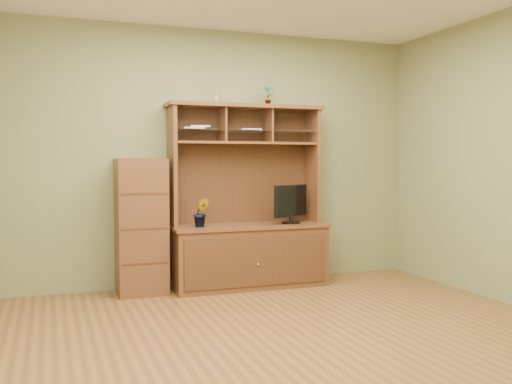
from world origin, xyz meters
TOP-DOWN VIEW (x-y plane):
  - room at (0.00, 0.00)m, footprint 4.54×4.04m
  - media_hutch at (0.25, 1.73)m, footprint 1.66×0.61m
  - monitor at (0.71, 1.64)m, footprint 0.47×0.29m
  - orchid_plant at (-0.27, 1.65)m, footprint 0.19×0.17m
  - top_plant at (0.50, 1.80)m, footprint 0.13×0.10m
  - reed_diffuser at (-0.07, 1.81)m, footprint 0.05×0.05m
  - magazines at (-0.08, 1.80)m, footprint 0.84×0.19m
  - side_cabinet at (-0.85, 1.77)m, footprint 0.48×0.44m

SIDE VIEW (x-z plane):
  - media_hutch at x=0.25m, z-range -0.43..1.47m
  - side_cabinet at x=-0.85m, z-range 0.00..1.34m
  - orchid_plant at x=-0.27m, z-range 0.65..0.94m
  - monitor at x=0.71m, z-range 0.66..1.07m
  - room at x=0.00m, z-range -0.02..2.72m
  - magazines at x=-0.08m, z-range 1.63..1.67m
  - reed_diffuser at x=-0.07m, z-range 1.87..2.13m
  - top_plant at x=0.50m, z-range 1.90..2.12m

